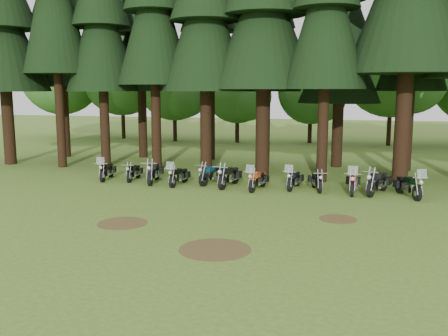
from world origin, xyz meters
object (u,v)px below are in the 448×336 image
at_px(motorcycle_5, 229,177).
at_px(motorcycle_4, 212,175).
at_px(motorcycle_9, 353,183).
at_px(motorcycle_11, 408,187).
at_px(motorcycle_6, 258,180).
at_px(motorcycle_7, 294,180).
at_px(motorcycle_3, 179,176).
at_px(motorcycle_8, 317,181).
at_px(motorcycle_1, 134,173).
at_px(motorcycle_2, 154,173).
at_px(motorcycle_10, 378,183).
at_px(motorcycle_0, 107,171).

bearing_deg(motorcycle_5, motorcycle_4, 160.20).
height_order(motorcycle_9, motorcycle_11, motorcycle_9).
height_order(motorcycle_6, motorcycle_7, motorcycle_6).
distance_m(motorcycle_5, motorcycle_9, 5.90).
xyz_separation_m(motorcycle_3, motorcycle_8, (6.76, 0.48, -0.02)).
bearing_deg(motorcycle_9, motorcycle_3, -177.35).
xyz_separation_m(motorcycle_1, motorcycle_7, (8.42, -0.18, 0.03)).
bearing_deg(motorcycle_11, motorcycle_6, 158.97).
bearing_deg(motorcycle_11, motorcycle_8, 150.61).
xyz_separation_m(motorcycle_2, motorcycle_3, (1.48, -0.34, -0.07)).
height_order(motorcycle_4, motorcycle_8, motorcycle_4).
bearing_deg(motorcycle_3, motorcycle_11, 4.78).
xyz_separation_m(motorcycle_4, motorcycle_6, (2.50, -0.94, -0.01)).
distance_m(motorcycle_1, motorcycle_2, 1.32).
distance_m(motorcycle_4, motorcycle_9, 6.93).
relative_size(motorcycle_1, motorcycle_3, 0.93).
bearing_deg(motorcycle_1, motorcycle_5, -10.79).
distance_m(motorcycle_4, motorcycle_6, 2.67).
bearing_deg(motorcycle_2, motorcycle_11, -13.16).
height_order(motorcycle_4, motorcycle_10, motorcycle_10).
bearing_deg(motorcycle_4, motorcycle_0, -158.64).
height_order(motorcycle_6, motorcycle_8, motorcycle_6).
xyz_separation_m(motorcycle_1, motorcycle_4, (4.27, 0.10, 0.06)).
distance_m(motorcycle_2, motorcycle_10, 11.00).
bearing_deg(motorcycle_6, motorcycle_2, -175.17).
xyz_separation_m(motorcycle_0, motorcycle_1, (1.45, 0.22, -0.04)).
xyz_separation_m(motorcycle_0, motorcycle_9, (12.62, -0.32, 0.03)).
distance_m(motorcycle_0, motorcycle_4, 5.73).
bearing_deg(motorcycle_0, motorcycle_2, -13.62).
bearing_deg(motorcycle_8, motorcycle_6, 178.47).
relative_size(motorcycle_8, motorcycle_10, 0.85).
xyz_separation_m(motorcycle_7, motorcycle_10, (3.85, -0.23, 0.07)).
distance_m(motorcycle_6, motorcycle_7, 1.77).
relative_size(motorcycle_1, motorcycle_4, 0.91).
bearing_deg(motorcycle_6, motorcycle_0, -174.44).
xyz_separation_m(motorcycle_6, motorcycle_8, (2.73, 0.62, -0.03)).
bearing_deg(motorcycle_10, motorcycle_4, -162.25).
bearing_deg(motorcycle_1, motorcycle_7, -7.26).
distance_m(motorcycle_3, motorcycle_6, 4.03).
bearing_deg(motorcycle_9, motorcycle_8, 170.79).
bearing_deg(motorcycle_7, motorcycle_5, -167.40).
distance_m(motorcycle_4, motorcycle_10, 8.02).
bearing_deg(motorcycle_10, motorcycle_6, -154.15).
bearing_deg(motorcycle_1, motorcycle_10, -7.92).
bearing_deg(motorcycle_8, motorcycle_3, 169.75).
xyz_separation_m(motorcycle_3, motorcycle_11, (10.81, -0.09, 0.04)).
bearing_deg(motorcycle_3, motorcycle_2, 172.21).
bearing_deg(motorcycle_1, motorcycle_3, -20.16).
bearing_deg(motorcycle_5, motorcycle_9, 7.81).
distance_m(motorcycle_0, motorcycle_3, 4.22).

